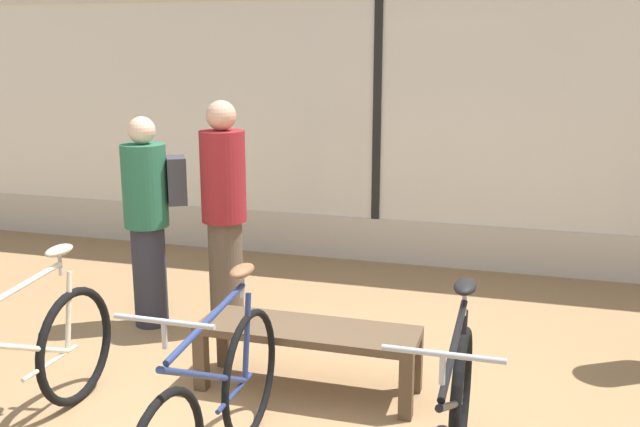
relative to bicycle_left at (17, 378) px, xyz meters
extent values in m
cube|color=beige|center=(1.14, 3.96, -0.17)|extent=(12.00, 0.08, 0.45)
cube|color=silver|center=(1.14, 3.96, 1.13)|extent=(12.00, 0.04, 2.15)
cube|color=black|center=(1.14, 3.94, 1.13)|extent=(0.08, 0.02, 2.15)
torus|color=black|center=(0.00, 0.52, -0.03)|extent=(0.05, 0.73, 0.73)
cylinder|color=beige|center=(0.00, -0.05, 0.21)|extent=(0.03, 1.00, 0.51)
cylinder|color=beige|center=(0.00, 0.48, 0.21)|extent=(0.03, 0.11, 0.49)
cylinder|color=beige|center=(0.00, -0.02, 0.48)|extent=(0.03, 0.93, 0.10)
cylinder|color=beige|center=(0.00, 0.28, -0.03)|extent=(0.03, 0.48, 0.03)
cylinder|color=#B2B2B7|center=(0.00, 0.44, 0.52)|extent=(0.02, 0.02, 0.14)
ellipsoid|color=#B2A893|center=(0.00, 0.44, 0.60)|extent=(0.11, 0.22, 0.06)
torus|color=black|center=(1.17, 0.45, -0.03)|extent=(0.04, 0.73, 0.73)
cylinder|color=navy|center=(1.17, -0.08, 0.21)|extent=(0.03, 0.92, 0.51)
cylinder|color=navy|center=(1.17, 0.41, 0.21)|extent=(0.03, 0.11, 0.49)
cylinder|color=navy|center=(1.17, -0.05, 0.48)|extent=(0.03, 0.85, 0.10)
cylinder|color=navy|center=(1.17, 0.23, -0.03)|extent=(0.03, 0.44, 0.03)
cylinder|color=#B2B2B7|center=(1.17, 0.37, 0.52)|extent=(0.02, 0.02, 0.14)
ellipsoid|color=brown|center=(1.17, 0.37, 0.60)|extent=(0.11, 0.22, 0.06)
cylinder|color=#B2B2B7|center=(1.17, -0.47, 0.58)|extent=(0.02, 0.02, 0.12)
cylinder|color=#ADADB2|center=(1.17, -0.47, 0.64)|extent=(0.46, 0.02, 0.02)
torus|color=black|center=(2.32, 0.54, -0.03)|extent=(0.06, 0.73, 0.73)
cylinder|color=black|center=(2.32, -0.03, 0.21)|extent=(0.03, 0.99, 0.51)
cylinder|color=black|center=(2.32, 0.50, 0.21)|extent=(0.03, 0.11, 0.49)
cylinder|color=black|center=(2.32, 0.00, 0.48)|extent=(0.03, 0.92, 0.10)
cylinder|color=black|center=(2.32, 0.30, -0.03)|extent=(0.03, 0.48, 0.03)
cylinder|color=#B2B2B7|center=(2.32, 0.46, 0.52)|extent=(0.02, 0.02, 0.14)
ellipsoid|color=black|center=(2.32, 0.46, 0.60)|extent=(0.11, 0.22, 0.06)
cylinder|color=#B2B2B7|center=(2.32, -0.46, 0.58)|extent=(0.02, 0.02, 0.12)
cylinder|color=#ADADB2|center=(2.32, -0.46, 0.64)|extent=(0.46, 0.02, 0.02)
cube|color=brown|center=(1.32, 1.06, 0.01)|extent=(1.40, 0.44, 0.05)
cube|color=brown|center=(0.66, 0.88, -0.21)|extent=(0.08, 0.08, 0.38)
cube|color=brown|center=(1.98, 0.88, -0.21)|extent=(0.08, 0.08, 0.38)
cube|color=brown|center=(0.66, 1.24, -0.21)|extent=(0.08, 0.08, 0.38)
cube|color=brown|center=(1.98, 1.24, -0.21)|extent=(0.08, 0.08, 0.38)
cylinder|color=brown|center=(0.41, 1.87, 0.03)|extent=(0.31, 0.31, 0.86)
cylinder|color=maroon|center=(0.41, 1.87, 0.81)|extent=(0.41, 0.41, 0.68)
sphere|color=tan|center=(0.41, 1.87, 1.26)|extent=(0.22, 0.22, 0.22)
cylinder|color=#2D2D38|center=(-0.20, 1.78, 0.00)|extent=(0.36, 0.36, 0.80)
cylinder|color=#286647|center=(-0.20, 1.78, 0.72)|extent=(0.46, 0.46, 0.63)
sphere|color=beige|center=(-0.20, 1.78, 1.14)|extent=(0.21, 0.21, 0.21)
cube|color=#38383D|center=(0.01, 1.90, 0.75)|extent=(0.24, 0.28, 0.36)
camera|label=1|loc=(2.58, -2.95, 1.75)|focal=40.00mm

